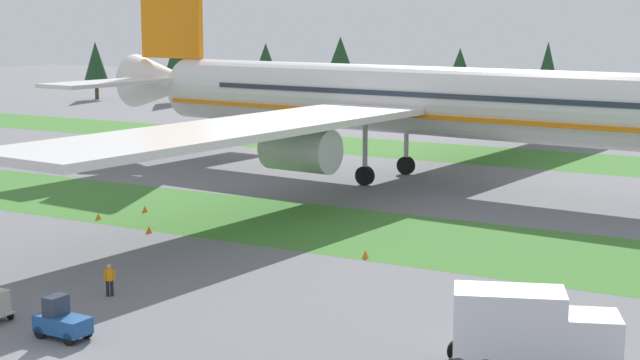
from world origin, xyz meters
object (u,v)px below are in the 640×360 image
object	(u,v)px
airliner	(406,100)
taxiway_marker_2	(98,216)
taxiway_marker_1	(145,209)
baggage_tug	(62,321)
catering_truck	(531,329)
taxiway_marker_3	(149,229)
ground_crew_marshaller	(109,279)
taxiway_marker_0	(365,254)

from	to	relation	value
airliner	taxiway_marker_2	size ratio (longest dim) A/B	174.36
taxiway_marker_1	baggage_tug	bearing A→B (deg)	-57.54
catering_truck	taxiway_marker_3	size ratio (longest dim) A/B	15.51
catering_truck	taxiway_marker_2	bearing A→B (deg)	-132.37
airliner	ground_crew_marshaller	size ratio (longest dim) A/B	48.14
airliner	taxiway_marker_3	size ratio (longest dim) A/B	177.59
baggage_tug	airliner	bearing A→B (deg)	-174.07
airliner	taxiway_marker_0	bearing A→B (deg)	24.91
catering_truck	taxiway_marker_3	xyz separation A→B (m)	(-30.79, 12.85, -1.72)
airliner	ground_crew_marshaller	xyz separation A→B (m)	(1.33, -40.55, -6.48)
taxiway_marker_0	taxiway_marker_3	distance (m)	16.14
taxiway_marker_3	ground_crew_marshaller	bearing A→B (deg)	-58.10
catering_truck	ground_crew_marshaller	bearing A→B (deg)	-111.00
taxiway_marker_0	taxiway_marker_1	size ratio (longest dim) A/B	1.06
baggage_tug	ground_crew_marshaller	distance (m)	6.81
taxiway_marker_0	taxiway_marker_1	distance (m)	21.44
ground_crew_marshaller	taxiway_marker_2	size ratio (longest dim) A/B	3.62
baggage_tug	taxiway_marker_1	world-z (taller)	baggage_tug
catering_truck	taxiway_marker_3	world-z (taller)	catering_truck
taxiway_marker_2	taxiway_marker_3	world-z (taller)	taxiway_marker_2
catering_truck	taxiway_marker_1	world-z (taller)	catering_truck
ground_crew_marshaller	taxiway_marker_1	distance (m)	22.38
catering_truck	taxiway_marker_0	distance (m)	20.35
catering_truck	taxiway_marker_0	xyz separation A→B (m)	(-14.70, 13.98, -1.70)
taxiway_marker_2	taxiway_marker_3	size ratio (longest dim) A/B	1.02
taxiway_marker_0	taxiway_marker_3	bearing A→B (deg)	-176.01
ground_crew_marshaller	taxiway_marker_3	distance (m)	15.13
airliner	baggage_tug	xyz separation A→B (m)	(4.04, -46.80, -6.61)
airliner	catering_truck	size ratio (longest dim) A/B	11.45
baggage_tug	taxiway_marker_0	size ratio (longest dim) A/B	5.10
ground_crew_marshaller	taxiway_marker_1	xyz separation A→B (m)	(-12.89, 18.28, -0.70)
taxiway_marker_0	taxiway_marker_1	xyz separation A→B (m)	(-21.00, 4.32, -0.01)
taxiway_marker_1	taxiway_marker_2	size ratio (longest dim) A/B	1.01
airliner	taxiway_marker_2	world-z (taller)	airliner
taxiway_marker_1	airliner	bearing A→B (deg)	62.56
baggage_tug	taxiway_marker_3	xyz separation A→B (m)	(-10.70, 19.08, -0.58)
ground_crew_marshaller	taxiway_marker_1	world-z (taller)	ground_crew_marshaller
taxiway_marker_0	taxiway_marker_3	xyz separation A→B (m)	(-16.10, -1.12, -0.02)
taxiway_marker_2	taxiway_marker_3	xyz separation A→B (m)	(6.09, -1.62, -0.00)
taxiway_marker_2	airliner	bearing A→B (deg)	63.97
airliner	taxiway_marker_0	distance (m)	29.12
airliner	baggage_tug	bearing A→B (deg)	10.31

